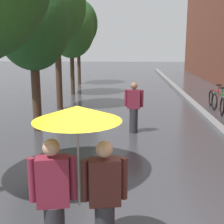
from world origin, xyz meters
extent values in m
cube|color=slate|center=(3.20, 10.00, 0.06)|extent=(0.30, 36.00, 0.12)
cylinder|color=#473323|center=(-2.73, 6.15, 1.15)|extent=(0.28, 0.28, 2.29)
ellipsoid|color=#235623|center=(-2.73, 6.15, 3.37)|extent=(2.27, 2.27, 2.88)
cylinder|color=#473323|center=(-2.68, 9.48, 1.55)|extent=(0.26, 0.26, 3.11)
ellipsoid|color=#2D6628|center=(-2.68, 9.48, 4.23)|extent=(2.39, 2.39, 3.01)
cylinder|color=#473323|center=(-2.71, 13.16, 1.16)|extent=(0.22, 0.22, 2.31)
ellipsoid|color=#2D6628|center=(-2.71, 13.16, 3.44)|extent=(2.43, 2.43, 3.00)
cylinder|color=#473323|center=(-2.93, 17.21, 1.37)|extent=(0.22, 0.22, 2.74)
ellipsoid|color=#235623|center=(-2.93, 17.21, 3.89)|extent=(2.52, 2.52, 3.06)
torus|color=black|center=(3.86, 8.46, 0.35)|extent=(0.14, 0.70, 0.70)
torus|color=black|center=(3.85, 9.50, 0.35)|extent=(0.09, 0.70, 0.70)
cylinder|color=#1E7A38|center=(4.25, 9.51, 0.55)|extent=(0.88, 0.07, 0.43)
cylinder|color=#1E7A38|center=(4.15, 9.51, 0.62)|extent=(0.04, 0.04, 0.55)
cube|color=black|center=(4.15, 9.51, 0.93)|extent=(0.22, 0.11, 0.06)
torus|color=black|center=(3.93, 10.38, 0.35)|extent=(0.10, 0.70, 0.70)
cylinder|color=red|center=(4.34, 10.35, 0.55)|extent=(0.88, 0.09, 0.43)
cylinder|color=red|center=(4.24, 10.36, 0.62)|extent=(0.04, 0.04, 0.55)
cube|color=black|center=(4.24, 10.36, 0.93)|extent=(0.23, 0.11, 0.06)
cube|color=maroon|center=(-0.81, -0.09, 1.16)|extent=(0.43, 0.28, 0.63)
sphere|color=tan|center=(-0.81, -0.09, 1.60)|extent=(0.21, 0.21, 0.21)
cylinder|color=maroon|center=(-1.06, -0.13, 1.19)|extent=(0.09, 0.09, 0.57)
cylinder|color=maroon|center=(-0.56, -0.05, 1.19)|extent=(0.09, 0.09, 0.57)
cube|color=#4C231E|center=(-0.18, 0.02, 1.12)|extent=(0.43, 0.28, 0.61)
sphere|color=tan|center=(-0.18, 0.02, 1.55)|extent=(0.21, 0.21, 0.21)
cylinder|color=#4C231E|center=(-0.43, -0.03, 1.15)|extent=(0.09, 0.09, 0.55)
cylinder|color=#4C231E|center=(0.07, 0.06, 1.15)|extent=(0.09, 0.09, 0.55)
cylinder|color=#9E9EA3|center=(-0.50, -0.02, 1.37)|extent=(0.02, 0.02, 1.14)
cone|color=yellow|center=(-0.50, -0.02, 2.01)|extent=(1.08, 1.08, 0.18)
cylinder|color=#2D2D33|center=(0.36, 6.00, 0.39)|extent=(0.26, 0.26, 0.78)
cube|color=maroon|center=(0.36, 6.00, 1.07)|extent=(0.43, 0.28, 0.59)
sphere|color=#9E7051|center=(0.36, 6.00, 1.49)|extent=(0.21, 0.21, 0.21)
cylinder|color=maroon|center=(0.12, 6.04, 1.10)|extent=(0.09, 0.09, 0.53)
cylinder|color=maroon|center=(0.61, 5.96, 1.10)|extent=(0.09, 0.09, 0.53)
camera|label=1|loc=(0.06, -3.66, 2.86)|focal=50.70mm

